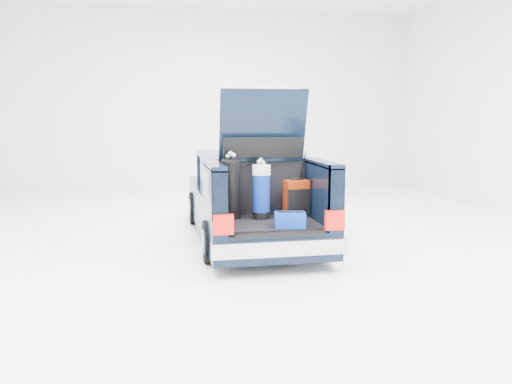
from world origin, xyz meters
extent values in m
plane|color=white|center=(0.00, 0.00, 0.00)|extent=(14.00, 14.00, 0.00)
cube|color=black|center=(0.00, 0.65, 0.50)|extent=(1.75, 3.00, 0.70)
cube|color=black|center=(0.00, 2.22, 0.40)|extent=(1.70, 0.30, 0.50)
cube|color=#A5A5AC|center=(0.00, 2.36, 0.33)|extent=(1.72, 0.10, 0.22)
cube|color=black|center=(0.00, 0.15, 1.12)|extent=(1.55, 1.95, 0.54)
cube|color=black|center=(0.00, 0.15, 1.41)|extent=(1.62, 2.05, 0.06)
cube|color=black|center=(0.00, -1.50, 0.35)|extent=(1.75, 1.30, 0.40)
cube|color=black|center=(0.00, -1.48, 0.57)|extent=(1.32, 1.18, 0.05)
cube|color=black|center=(-0.78, -1.50, 0.97)|extent=(0.20, 1.30, 0.85)
cube|color=black|center=(0.78, -1.50, 0.97)|extent=(0.20, 1.30, 0.85)
cube|color=black|center=(-0.78, -1.50, 1.41)|extent=(0.20, 1.30, 0.06)
cube|color=black|center=(0.78, -1.50, 1.41)|extent=(0.20, 1.30, 0.06)
cube|color=black|center=(0.00, -0.88, 0.97)|extent=(1.36, 0.08, 0.84)
cube|color=#A5A5AC|center=(0.00, -2.18, 0.38)|extent=(1.80, 0.12, 0.20)
cube|color=#B40E07|center=(-0.74, -2.15, 0.72)|extent=(0.26, 0.07, 0.26)
cube|color=#B40E07|center=(0.74, -2.15, 0.72)|extent=(0.26, 0.07, 0.26)
cube|color=black|center=(0.00, -2.15, 0.56)|extent=(1.20, 0.06, 0.06)
cube|color=black|center=(0.00, -1.05, 1.96)|extent=(1.28, 0.33, 1.03)
cube|color=black|center=(0.00, -1.01, 2.10)|extent=(0.95, 0.17, 0.54)
cylinder|color=black|center=(-0.82, 1.45, 0.31)|extent=(0.20, 0.62, 0.62)
cylinder|color=slate|center=(-0.82, 1.45, 0.31)|extent=(0.23, 0.36, 0.36)
cylinder|color=black|center=(0.82, 1.45, 0.31)|extent=(0.20, 0.62, 0.62)
cylinder|color=slate|center=(0.82, 1.45, 0.31)|extent=(0.23, 0.36, 0.36)
cylinder|color=black|center=(-0.82, -1.35, 0.31)|extent=(0.20, 0.62, 0.62)
cylinder|color=slate|center=(-0.82, -1.35, 0.31)|extent=(0.23, 0.36, 0.36)
cylinder|color=black|center=(0.82, -1.35, 0.31)|extent=(0.20, 0.62, 0.62)
cylinder|color=slate|center=(0.82, -1.35, 0.31)|extent=(0.23, 0.36, 0.36)
cube|color=#6F1A03|center=(0.47, -1.21, 0.87)|extent=(0.37, 0.26, 0.54)
cube|color=black|center=(0.47, -1.21, 1.16)|extent=(0.22, 0.08, 0.03)
cube|color=black|center=(0.47, -1.31, 0.82)|extent=(0.35, 0.07, 0.41)
cylinder|color=black|center=(-0.50, -1.21, 1.03)|extent=(0.35, 0.43, 0.89)
cube|color=white|center=(-0.50, -1.09, 1.06)|extent=(0.10, 0.04, 0.31)
sphere|color=#99999E|center=(-0.54, -1.19, 1.50)|extent=(0.07, 0.07, 0.07)
sphere|color=#99999E|center=(-0.47, -1.24, 1.52)|extent=(0.07, 0.07, 0.07)
cylinder|color=black|center=(-0.07, -1.25, 0.65)|extent=(0.30, 0.30, 0.10)
cylinder|color=navy|center=(-0.07, -1.25, 0.97)|extent=(0.28, 0.28, 0.56)
cylinder|color=white|center=(-0.07, -1.25, 1.31)|extent=(0.30, 0.30, 0.14)
sphere|color=#99999E|center=(-0.03, -1.23, 1.41)|extent=(0.06, 0.06, 0.06)
sphere|color=#99999E|center=(-0.07, -1.21, 1.45)|extent=(0.06, 0.06, 0.06)
cube|color=navy|center=(0.20, -1.90, 0.70)|extent=(0.45, 0.33, 0.20)
cylinder|color=black|center=(0.20, -1.90, 0.80)|extent=(0.35, 0.08, 0.02)
camera|label=1|loc=(-1.60, -8.82, 2.12)|focal=38.00mm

